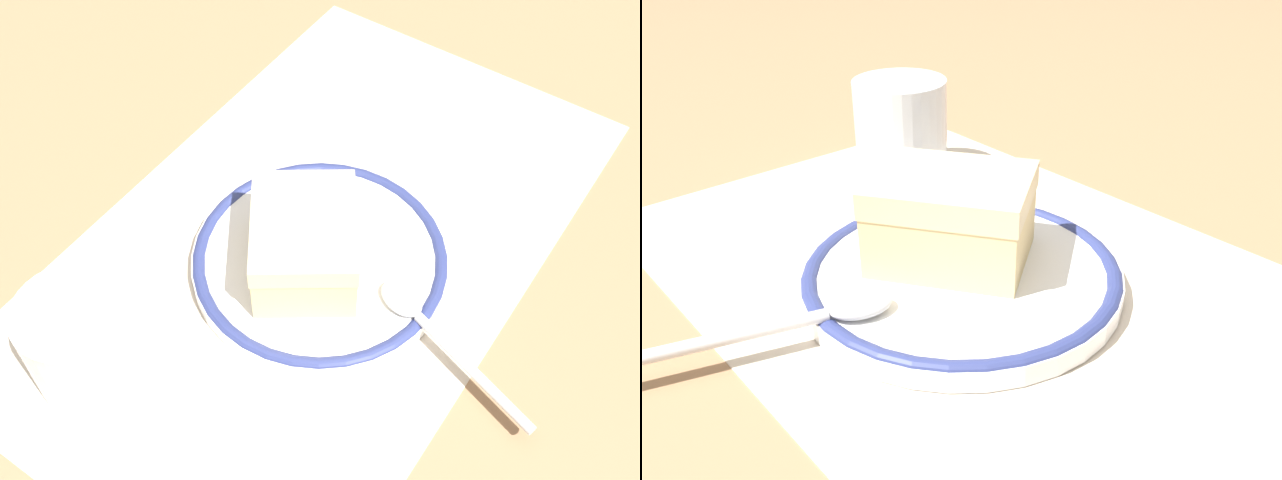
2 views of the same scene
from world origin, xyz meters
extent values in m
plane|color=#9E7551|center=(0.00, 0.00, 0.00)|extent=(2.40, 2.40, 0.00)
cube|color=beige|center=(0.00, 0.00, 0.00)|extent=(0.53, 0.32, 0.00)
cylinder|color=white|center=(-0.02, -0.02, 0.01)|extent=(0.20, 0.20, 0.01)
torus|color=navy|center=(-0.02, -0.02, 0.01)|extent=(0.20, 0.20, 0.01)
cube|color=beige|center=(-0.03, -0.01, 0.03)|extent=(0.12, 0.11, 0.04)
cube|color=beige|center=(-0.03, -0.01, 0.06)|extent=(0.12, 0.12, 0.02)
ellipsoid|color=silver|center=(-0.02, -0.09, 0.02)|extent=(0.03, 0.04, 0.01)
cylinder|color=silver|center=(-0.04, -0.16, 0.02)|extent=(0.04, 0.11, 0.01)
cylinder|color=silver|center=(-0.18, 0.06, 0.04)|extent=(0.08, 0.08, 0.08)
cylinder|color=brown|center=(-0.18, 0.06, 0.02)|extent=(0.07, 0.07, 0.03)
camera|label=1|loc=(-0.32, -0.22, 0.51)|focal=45.40mm
camera|label=2|loc=(0.25, -0.25, 0.23)|focal=37.94mm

